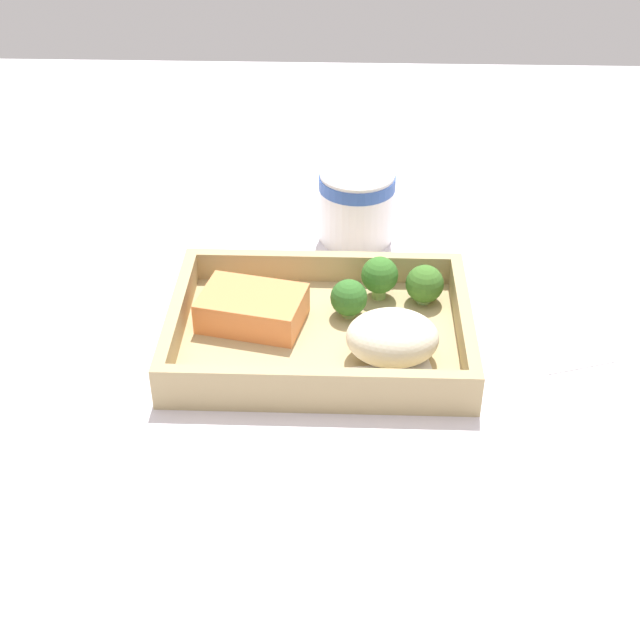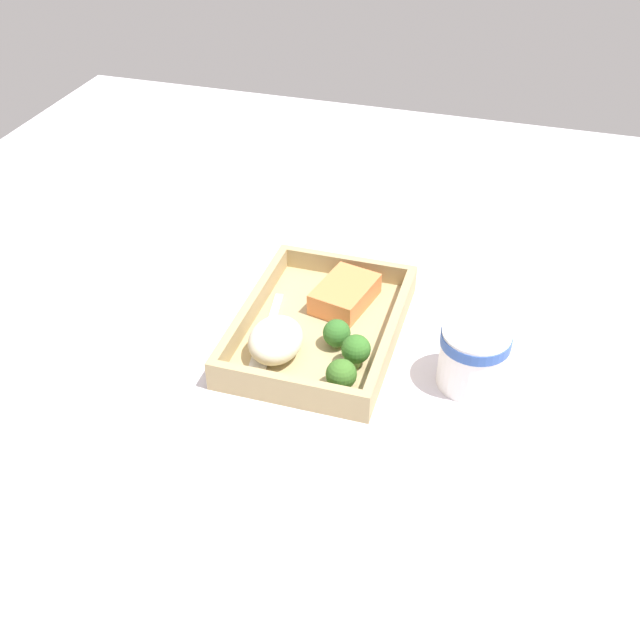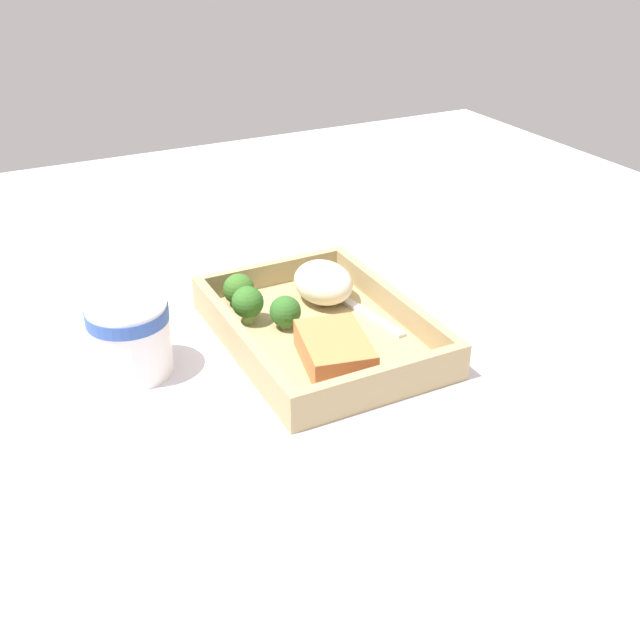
# 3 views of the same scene
# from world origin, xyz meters

# --- Properties ---
(ground_plane) EXTENTS (1.60, 1.60, 0.02)m
(ground_plane) POSITION_xyz_m (0.00, 0.00, -0.01)
(ground_plane) COLOR silver
(takeout_tray) EXTENTS (0.28, 0.21, 0.01)m
(takeout_tray) POSITION_xyz_m (0.00, 0.00, 0.01)
(takeout_tray) COLOR tan
(takeout_tray) RESTS_ON ground_plane
(tray_rim) EXTENTS (0.28, 0.21, 0.03)m
(tray_rim) POSITION_xyz_m (0.00, 0.00, 0.03)
(tray_rim) COLOR tan
(tray_rim) RESTS_ON takeout_tray
(salmon_fillet) EXTENTS (0.11, 0.09, 0.03)m
(salmon_fillet) POSITION_xyz_m (-0.07, 0.02, 0.03)
(salmon_fillet) COLOR #E68147
(salmon_fillet) RESTS_ON takeout_tray
(mashed_potatoes) EXTENTS (0.08, 0.07, 0.05)m
(mashed_potatoes) POSITION_xyz_m (0.07, -0.04, 0.04)
(mashed_potatoes) COLOR #EEE4C3
(mashed_potatoes) RESTS_ON takeout_tray
(broccoli_floret_1) EXTENTS (0.04, 0.04, 0.04)m
(broccoli_floret_1) POSITION_xyz_m (0.03, 0.03, 0.03)
(broccoli_floret_1) COLOR #7DA15A
(broccoli_floret_1) RESTS_ON takeout_tray
(broccoli_floret_2) EXTENTS (0.04, 0.04, 0.04)m
(broccoli_floret_2) POSITION_xyz_m (0.06, 0.06, 0.04)
(broccoli_floret_2) COLOR #79A456
(broccoli_floret_2) RESTS_ON takeout_tray
(broccoli_floret_3) EXTENTS (0.04, 0.04, 0.04)m
(broccoli_floret_3) POSITION_xyz_m (0.10, 0.06, 0.03)
(broccoli_floret_3) COLOR #7EA967
(broccoli_floret_3) RESTS_ON takeout_tray
(fork) EXTENTS (0.16, 0.04, 0.00)m
(fork) POSITION_xyz_m (0.03, -0.06, 0.01)
(fork) COLOR silver
(fork) RESTS_ON takeout_tray
(paper_cup) EXTENTS (0.09, 0.09, 0.08)m
(paper_cup) POSITION_xyz_m (0.03, 0.21, 0.05)
(paper_cup) COLOR white
(paper_cup) RESTS_ON ground_plane
(receipt_slip) EXTENTS (0.11, 0.13, 0.00)m
(receipt_slip) POSITION_xyz_m (0.23, 0.02, 0.00)
(receipt_slip) COLOR white
(receipt_slip) RESTS_ON ground_plane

